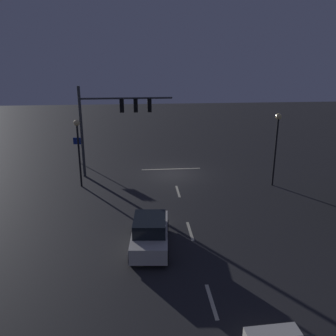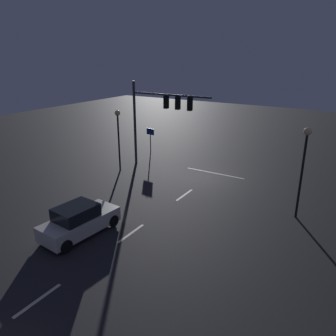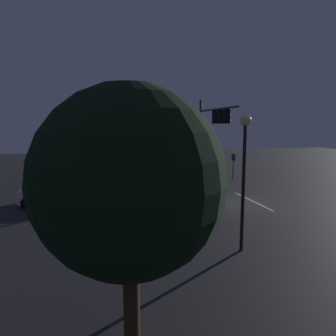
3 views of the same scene
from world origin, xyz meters
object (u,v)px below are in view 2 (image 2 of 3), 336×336
at_px(traffic_signal_assembly, 159,110).
at_px(street_lamp_left_kerb, 304,157).
at_px(street_lamp_right_kerb, 118,129).
at_px(route_sign, 150,135).
at_px(car_approaching, 79,221).

xyz_separation_m(traffic_signal_assembly, street_lamp_left_kerb, (-11.80, 3.31, -1.15)).
distance_m(traffic_signal_assembly, street_lamp_right_kerb, 3.64).
bearing_deg(street_lamp_right_kerb, route_sign, -80.90).
bearing_deg(street_lamp_left_kerb, traffic_signal_assembly, -15.67).
distance_m(street_lamp_left_kerb, route_sign, 16.80).
bearing_deg(traffic_signal_assembly, route_sign, -46.43).
relative_size(car_approaching, street_lamp_left_kerb, 0.83).
bearing_deg(street_lamp_left_kerb, street_lamp_right_kerb, -4.05).
bearing_deg(car_approaching, street_lamp_left_kerb, -139.51).
bearing_deg(street_lamp_left_kerb, route_sign, -24.35).
height_order(street_lamp_left_kerb, route_sign, street_lamp_left_kerb).
relative_size(street_lamp_right_kerb, route_sign, 2.09).
xyz_separation_m(street_lamp_left_kerb, street_lamp_right_kerb, (14.26, -1.01, -0.25)).
bearing_deg(traffic_signal_assembly, street_lamp_right_kerb, 43.20).
relative_size(traffic_signal_assembly, street_lamp_right_kerb, 1.43).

